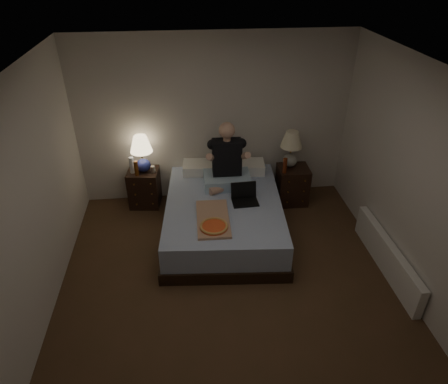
{
  "coord_description": "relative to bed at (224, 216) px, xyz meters",
  "views": [
    {
      "loc": [
        -0.45,
        -3.24,
        3.45
      ],
      "look_at": [
        0.0,
        0.9,
        0.85
      ],
      "focal_mm": 32.0,
      "sensor_mm": 36.0,
      "label": 1
    }
  ],
  "objects": [
    {
      "name": "floor",
      "position": [
        -0.03,
        -1.22,
        -0.26
      ],
      "size": [
        4.0,
        4.5,
        0.0
      ],
      "primitive_type": "cube",
      "color": "brown",
      "rests_on": "ground"
    },
    {
      "name": "ceiling",
      "position": [
        -0.03,
        -1.22,
        2.24
      ],
      "size": [
        4.0,
        4.5,
        0.0
      ],
      "primitive_type": "cube",
      "rotation": [
        3.14,
        0.0,
        0.0
      ],
      "color": "white",
      "rests_on": "ground"
    },
    {
      "name": "wall_back",
      "position": [
        -0.03,
        1.03,
        0.99
      ],
      "size": [
        4.0,
        0.0,
        2.5
      ],
      "primitive_type": "cube",
      "rotation": [
        1.57,
        0.0,
        0.0
      ],
      "color": "silver",
      "rests_on": "ground"
    },
    {
      "name": "wall_left",
      "position": [
        -2.03,
        -1.22,
        0.99
      ],
      "size": [
        0.0,
        4.5,
        2.5
      ],
      "primitive_type": "cube",
      "rotation": [
        1.57,
        0.0,
        1.57
      ],
      "color": "silver",
      "rests_on": "ground"
    },
    {
      "name": "wall_right",
      "position": [
        1.97,
        -1.22,
        0.99
      ],
      "size": [
        0.0,
        4.5,
        2.5
      ],
      "primitive_type": "cube",
      "rotation": [
        1.57,
        0.0,
        -1.57
      ],
      "color": "silver",
      "rests_on": "ground"
    },
    {
      "name": "bed",
      "position": [
        0.0,
        0.0,
        0.0
      ],
      "size": [
        1.69,
        2.16,
        0.51
      ],
      "primitive_type": "cube",
      "rotation": [
        0.0,
        0.0,
        -0.08
      ],
      "color": "#5A77B4",
      "rests_on": "floor"
    },
    {
      "name": "nightstand_left",
      "position": [
        -1.12,
        0.83,
        0.03
      ],
      "size": [
        0.49,
        0.45,
        0.58
      ],
      "primitive_type": "cube",
      "rotation": [
        0.0,
        0.0,
        -0.11
      ],
      "color": "black",
      "rests_on": "floor"
    },
    {
      "name": "nightstand_right",
      "position": [
        1.13,
        0.65,
        0.04
      ],
      "size": [
        0.46,
        0.42,
        0.59
      ],
      "primitive_type": "cube",
      "rotation": [
        0.0,
        0.0,
        -0.02
      ],
      "color": "black",
      "rests_on": "floor"
    },
    {
      "name": "lamp_left",
      "position": [
        -1.1,
        0.83,
        0.6
      ],
      "size": [
        0.36,
        0.36,
        0.56
      ],
      "primitive_type": null,
      "rotation": [
        0.0,
        0.0,
        0.14
      ],
      "color": "navy",
      "rests_on": "nightstand_left"
    },
    {
      "name": "lamp_right",
      "position": [
        1.08,
        0.72,
        0.62
      ],
      "size": [
        0.37,
        0.37,
        0.56
      ],
      "primitive_type": null,
      "rotation": [
        0.0,
        0.0,
        0.16
      ],
      "color": "#96978F",
      "rests_on": "nightstand_right"
    },
    {
      "name": "water_bottle",
      "position": [
        -1.26,
        0.79,
        0.45
      ],
      "size": [
        0.07,
        0.07,
        0.25
      ],
      "primitive_type": "cylinder",
      "color": "silver",
      "rests_on": "nightstand_left"
    },
    {
      "name": "soda_can",
      "position": [
        -0.96,
        0.77,
        0.37
      ],
      "size": [
        0.07,
        0.07,
        0.1
      ],
      "primitive_type": "cylinder",
      "color": "#BBBCB7",
      "rests_on": "nightstand_left"
    },
    {
      "name": "beer_bottle_left",
      "position": [
        -1.19,
        0.7,
        0.44
      ],
      "size": [
        0.06,
        0.06,
        0.23
      ],
      "primitive_type": "cylinder",
      "color": "#61300D",
      "rests_on": "nightstand_left"
    },
    {
      "name": "beer_bottle_right",
      "position": [
        0.95,
        0.53,
        0.45
      ],
      "size": [
        0.06,
        0.06,
        0.23
      ],
      "primitive_type": "cylinder",
      "color": "#62230E",
      "rests_on": "nightstand_right"
    },
    {
      "name": "person",
      "position": [
        0.09,
        0.4,
        0.72
      ],
      "size": [
        0.67,
        0.53,
        0.93
      ],
      "primitive_type": null,
      "rotation": [
        0.0,
        0.0,
        -0.01
      ],
      "color": "black",
      "rests_on": "bed"
    },
    {
      "name": "laptop",
      "position": [
        0.28,
        -0.08,
        0.38
      ],
      "size": [
        0.35,
        0.3,
        0.24
      ],
      "primitive_type": null,
      "rotation": [
        0.0,
        0.0,
        0.05
      ],
      "color": "black",
      "rests_on": "bed"
    },
    {
      "name": "pizza_box",
      "position": [
        -0.19,
        -0.62,
        0.3
      ],
      "size": [
        0.42,
        0.77,
        0.08
      ],
      "primitive_type": null,
      "rotation": [
        0.0,
        0.0,
        -0.02
      ],
      "color": "tan",
      "rests_on": "bed"
    },
    {
      "name": "radiator",
      "position": [
        1.9,
        -0.99,
        -0.06
      ],
      "size": [
        0.1,
        1.6,
        0.4
      ],
      "primitive_type": "cube",
      "color": "white",
      "rests_on": "floor"
    }
  ]
}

